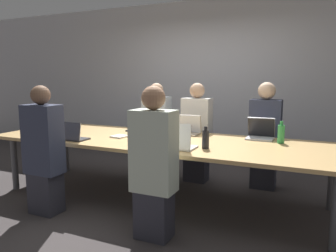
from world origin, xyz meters
TOP-DOWN VIEW (x-y plane):
  - ground_plane at (0.00, 0.00)m, footprint 24.00×24.00m
  - curtain_wall at (0.00, 2.03)m, footprint 12.00×0.06m
  - conference_table at (0.00, 0.00)m, footprint 4.18×1.34m
  - laptop_near_left at (-0.90, -0.51)m, footprint 0.32×0.22m
  - person_near_left at (-0.96, -0.90)m, footprint 0.40×0.24m
  - cup_near_left at (-1.18, -0.47)m, footprint 0.07×0.07m
  - laptop_far_right at (1.11, 0.53)m, footprint 0.32×0.26m
  - person_far_right at (1.10, 0.95)m, footprint 0.40×0.24m
  - bottle_far_right at (1.36, 0.35)m, footprint 0.08×0.08m
  - laptop_near_midright at (0.44, -0.43)m, footprint 0.31×0.27m
  - person_near_midright at (0.39, -0.91)m, footprint 0.40×0.24m
  - cup_near_midright at (0.18, -0.35)m, footprint 0.08×0.08m
  - bottle_near_midright at (0.67, -0.28)m, footprint 0.08×0.08m
  - laptop_far_midleft at (-0.49, 0.45)m, footprint 0.36×0.25m
  - person_far_midleft at (-0.50, 0.93)m, footprint 0.40×0.24m
  - laptop_far_center at (0.17, 0.46)m, footprint 0.36×0.25m
  - person_far_center at (0.17, 0.85)m, footprint 0.40×0.24m
  - cup_far_center at (-0.08, 0.42)m, footprint 0.07×0.07m
  - stapler at (-0.06, -0.12)m, footprint 0.05×0.15m
  - notebook at (-0.51, -0.10)m, footprint 0.20×0.20m

SIDE VIEW (x-z plane):
  - ground_plane at x=0.00m, z-range 0.00..0.00m
  - person_far_midleft at x=-0.50m, z-range -0.02..1.38m
  - person_near_left at x=-0.96m, z-range -0.02..1.38m
  - person_far_center at x=0.17m, z-range -0.02..1.39m
  - person_near_midright at x=0.39m, z-range -0.02..1.39m
  - person_far_right at x=1.10m, z-range -0.02..1.41m
  - conference_table at x=0.00m, z-range 0.33..1.07m
  - notebook at x=-0.51m, z-range 0.75..0.77m
  - stapler at x=-0.06m, z-range 0.75..0.80m
  - cup_far_center at x=-0.08m, z-range 0.75..0.82m
  - cup_near_midright at x=0.18m, z-range 0.75..0.83m
  - cup_near_left at x=-1.18m, z-range 0.75..0.85m
  - laptop_near_left at x=-0.90m, z-range 0.70..0.92m
  - laptop_far_midleft at x=-0.49m, z-range 0.70..0.94m
  - laptop_far_center at x=0.17m, z-range 0.69..0.95m
  - laptop_far_right at x=1.11m, z-range 0.69..0.95m
  - laptop_near_midright at x=0.44m, z-range 0.69..0.96m
  - bottle_near_midright at x=0.67m, z-range 0.73..0.96m
  - bottle_far_right at x=1.36m, z-range 0.73..0.98m
  - curtain_wall at x=0.00m, z-range 0.00..2.80m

